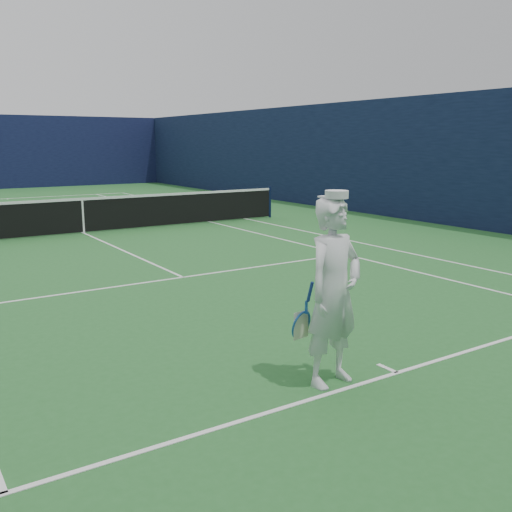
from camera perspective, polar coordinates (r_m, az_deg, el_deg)
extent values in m
plane|color=#25632A|center=(16.91, -16.82, 2.19)|extent=(80.00, 80.00, 0.00)
cube|color=white|center=(28.44, -23.66, 5.27)|extent=(11.03, 0.06, 0.01)
cube|color=white|center=(6.73, 13.93, -11.27)|extent=(11.03, 0.06, 0.01)
cube|color=white|center=(19.15, -0.87, 3.71)|extent=(0.06, 23.83, 0.01)
cube|color=white|center=(18.46, -4.48, 3.39)|extent=(0.06, 23.77, 0.01)
cube|color=white|center=(23.08, -21.35, 4.24)|extent=(8.23, 0.06, 0.01)
cube|color=white|center=(11.01, -7.31, -2.13)|extent=(8.23, 0.06, 0.01)
cube|color=white|center=(16.91, -16.82, 2.20)|extent=(0.06, 12.80, 0.01)
cube|color=white|center=(28.30, -23.61, 5.25)|extent=(0.06, 0.30, 0.01)
cube|color=white|center=(6.82, 13.00, -10.90)|extent=(0.06, 0.30, 0.01)
cube|color=#0D1633|center=(21.72, 9.40, 9.76)|extent=(0.12, 36.12, 4.00)
cylinder|color=#141E4C|center=(19.58, 1.39, 5.44)|extent=(0.09, 0.09, 1.07)
cube|color=black|center=(16.84, -16.92, 3.87)|extent=(12.79, 0.02, 0.92)
cube|color=white|center=(16.79, -17.01, 5.46)|extent=(12.79, 0.04, 0.07)
cube|color=white|center=(16.84, -16.91, 3.77)|extent=(0.05, 0.03, 0.94)
imported|color=white|center=(6.03, 7.80, -3.63)|extent=(0.80, 0.59, 2.01)
cylinder|color=white|center=(5.85, 8.07, 6.12)|extent=(0.24, 0.24, 0.08)
cube|color=white|center=(5.94, 7.11, 5.93)|extent=(0.19, 0.13, 0.02)
cylinder|color=navy|center=(5.87, 5.43, -3.58)|extent=(0.05, 0.09, 0.22)
cube|color=#1C4D9A|center=(5.96, 5.05, -5.13)|extent=(0.02, 0.02, 0.14)
torus|color=#1C4D9A|center=(6.06, 4.54, -6.88)|extent=(0.31, 0.14, 0.29)
cube|color=beige|center=(6.06, 4.54, -6.88)|extent=(0.22, 0.04, 0.30)
sphere|color=yellow|center=(6.26, 8.69, -2.14)|extent=(0.07, 0.07, 0.07)
sphere|color=yellow|center=(6.30, 8.82, -1.78)|extent=(0.07, 0.07, 0.07)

